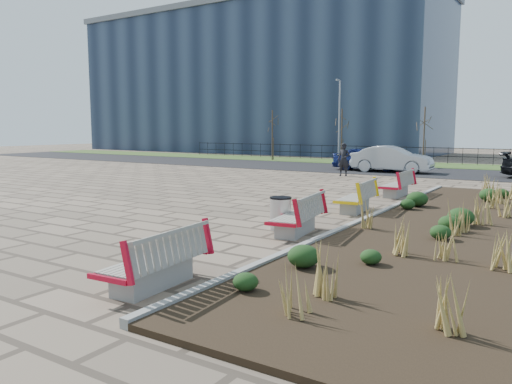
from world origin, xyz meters
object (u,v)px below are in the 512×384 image
Objects in this scene: bench_c at (355,196)px; lamp_west at (339,122)px; bench_b at (296,214)px; car_blue at (367,159)px; car_silver at (392,159)px; pedestrian at (344,160)px; litter_bin at (280,214)px; bench_a at (153,258)px; bench_d at (396,183)px.

lamp_west reaches higher than bench_c.
car_blue is at bearing 97.16° from bench_b.
car_silver is at bearing -113.87° from car_blue.
bench_c is at bearing -169.07° from car_blue.
lamp_west reaches higher than car_blue.
pedestrian is 0.30× the size of lamp_west.
litter_bin is 15.07m from pedestrian.
car_silver reaches higher than litter_bin.
pedestrian is (-4.90, 10.76, 0.40)m from bench_c.
bench_a is at bearing -72.48° from lamp_west.
car_blue reaches higher than bench_c.
bench_c is 0.45× the size of car_silver.
litter_bin is 0.14× the size of lamp_west.
bench_b is at bearing -25.69° from litter_bin.
bench_a is 24.39m from car_blue.
pedestrian is (-4.90, 14.72, 0.40)m from bench_b.
bench_b is at bearing -172.81° from car_blue.
litter_bin is 24.84m from lamp_west.
bench_a is 23.62m from car_silver.
bench_a is 5.31m from litter_bin.
car_blue is at bearing 97.98° from bench_a.
pedestrian reaches higher than bench_d.
pedestrian reaches higher than bench_c.
lamp_west is at bearing 103.50° from bench_a.
bench_a is at bearing -83.55° from litter_bin.
litter_bin is at bearing -78.54° from pedestrian.
pedestrian is (-4.31, 14.43, 0.48)m from litter_bin.
bench_b is 0.50× the size of car_blue.
bench_a is 1.16× the size of pedestrian.
bench_a and bench_d have the same top height.
bench_c is at bearing 82.11° from bench_b.
bench_c is (0.00, 3.96, 0.00)m from bench_b.
car_blue is 6.50m from lamp_west.
car_silver is at bearing 97.51° from bench_c.
bench_d is 17.95m from lamp_west.
bench_d is at bearing -58.22° from pedestrian.
lamp_west reaches higher than bench_d.
bench_d is 10.74m from car_silver.
lamp_west is (-9.00, 28.50, 2.54)m from bench_a.
lamp_west is (-9.00, 19.55, 2.54)m from bench_c.
litter_bin is (-0.60, 0.29, -0.08)m from bench_b.
car_silver is at bearing 92.55° from bench_b.
litter_bin is at bearing 92.43° from bench_a.
litter_bin is at bearing -94.54° from bench_d.
bench_b is 25.31m from lamp_west.
car_silver is (1.69, -0.48, 0.06)m from car_blue.
bench_b and bench_c have the same top height.
bench_a is at bearing -90.23° from bench_d.
lamp_west is at bearing 109.81° from pedestrian.
bench_d is 0.45× the size of car_silver.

